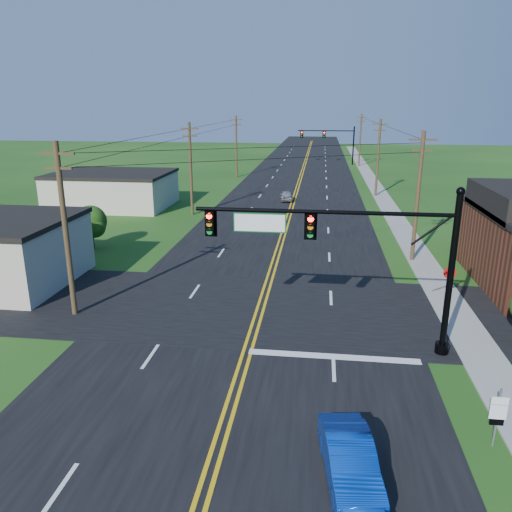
# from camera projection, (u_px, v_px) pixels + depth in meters

# --- Properties ---
(ground) EXTENTS (260.00, 260.00, 0.00)m
(ground) POSITION_uv_depth(u_px,v_px,m) (210.00, 456.00, 15.80)
(ground) COLOR #163F12
(ground) RESTS_ON ground
(road_main) EXTENTS (16.00, 220.00, 0.04)m
(road_main) POSITION_uv_depth(u_px,v_px,m) (295.00, 191.00, 63.20)
(road_main) COLOR black
(road_main) RESTS_ON ground
(road_cross) EXTENTS (70.00, 10.00, 0.04)m
(road_cross) POSITION_uv_depth(u_px,v_px,m) (257.00, 308.00, 27.17)
(road_cross) COLOR black
(road_cross) RESTS_ON ground
(sidewalk) EXTENTS (2.00, 160.00, 0.08)m
(sidewalk) POSITION_uv_depth(u_px,v_px,m) (390.00, 209.00, 52.42)
(sidewalk) COLOR gray
(sidewalk) RESTS_ON ground
(signal_mast_main) EXTENTS (11.30, 0.60, 7.48)m
(signal_mast_main) POSITION_uv_depth(u_px,v_px,m) (346.00, 248.00, 21.46)
(signal_mast_main) COLOR black
(signal_mast_main) RESTS_ON ground
(signal_mast_far) EXTENTS (10.98, 0.60, 7.48)m
(signal_mast_far) POSITION_uv_depth(u_px,v_px,m) (329.00, 139.00, 89.77)
(signal_mast_far) COLOR black
(signal_mast_far) RESTS_ON ground
(cream_bldg_far) EXTENTS (12.20, 9.20, 3.70)m
(cream_bldg_far) POSITION_uv_depth(u_px,v_px,m) (113.00, 189.00, 53.61)
(cream_bldg_far) COLOR beige
(cream_bldg_far) RESTS_ON ground
(utility_pole_left_a) EXTENTS (1.80, 0.28, 9.00)m
(utility_pole_left_a) POSITION_uv_depth(u_px,v_px,m) (65.00, 228.00, 25.06)
(utility_pole_left_a) COLOR #3D2E1B
(utility_pole_left_a) RESTS_ON ground
(utility_pole_left_b) EXTENTS (1.80, 0.28, 9.00)m
(utility_pole_left_b) POSITION_uv_depth(u_px,v_px,m) (191.00, 167.00, 48.76)
(utility_pole_left_b) COLOR #3D2E1B
(utility_pole_left_b) RESTS_ON ground
(utility_pole_left_c) EXTENTS (1.80, 0.28, 9.00)m
(utility_pole_left_c) POSITION_uv_depth(u_px,v_px,m) (236.00, 145.00, 74.36)
(utility_pole_left_c) COLOR #3D2E1B
(utility_pole_left_c) RESTS_ON ground
(utility_pole_right_a) EXTENTS (1.80, 0.28, 9.00)m
(utility_pole_right_a) POSITION_uv_depth(u_px,v_px,m) (418.00, 195.00, 34.07)
(utility_pole_right_a) COLOR #3D2E1B
(utility_pole_right_a) RESTS_ON ground
(utility_pole_right_b) EXTENTS (1.80, 0.28, 9.00)m
(utility_pole_right_b) POSITION_uv_depth(u_px,v_px,m) (378.00, 156.00, 58.72)
(utility_pole_right_b) COLOR #3D2E1B
(utility_pole_right_b) RESTS_ON ground
(utility_pole_right_c) EXTENTS (1.80, 0.28, 9.00)m
(utility_pole_right_c) POSITION_uv_depth(u_px,v_px,m) (360.00, 139.00, 87.17)
(utility_pole_right_c) COLOR #3D2E1B
(utility_pole_right_c) RESTS_ON ground
(tree_right_back) EXTENTS (3.00, 3.00, 4.10)m
(tree_right_back) POSITION_uv_depth(u_px,v_px,m) (490.00, 215.00, 37.73)
(tree_right_back) COLOR #3D2E1B
(tree_right_back) RESTS_ON ground
(tree_left) EXTENTS (2.40, 2.40, 3.37)m
(tree_left) POSITION_uv_depth(u_px,v_px,m) (91.00, 221.00, 37.74)
(tree_left) COLOR #3D2E1B
(tree_left) RESTS_ON ground
(blue_car) EXTENTS (1.94, 4.13, 1.31)m
(blue_car) POSITION_uv_depth(u_px,v_px,m) (349.00, 461.00, 14.63)
(blue_car) COLOR #07319F
(blue_car) RESTS_ON ground
(distant_car) EXTENTS (1.76, 3.55, 1.16)m
(distant_car) POSITION_uv_depth(u_px,v_px,m) (286.00, 196.00, 56.99)
(distant_car) COLOR #9F9FA3
(distant_car) RESTS_ON ground
(route_sign) EXTENTS (0.53, 0.08, 2.13)m
(route_sign) POSITION_uv_depth(u_px,v_px,m) (498.00, 413.00, 15.90)
(route_sign) COLOR slate
(route_sign) RESTS_ON ground
(stop_sign) EXTENTS (0.73, 0.13, 2.07)m
(stop_sign) POSITION_uv_depth(u_px,v_px,m) (449.00, 276.00, 27.74)
(stop_sign) COLOR slate
(stop_sign) RESTS_ON ground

